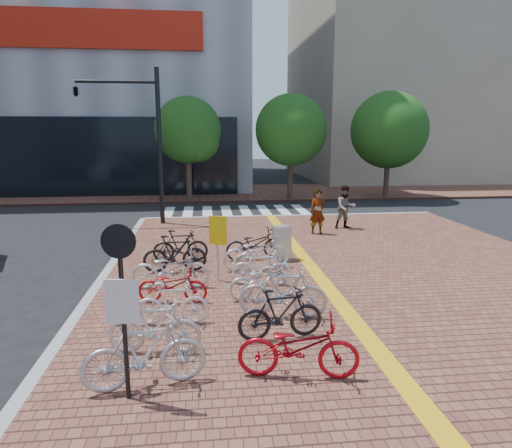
{
  "coord_description": "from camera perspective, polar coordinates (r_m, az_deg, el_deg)",
  "views": [
    {
      "loc": [
        -1.12,
        -9.38,
        4.13
      ],
      "look_at": [
        0.45,
        4.41,
        1.3
      ],
      "focal_mm": 32.0,
      "sensor_mm": 36.0,
      "label": 1
    }
  ],
  "objects": [
    {
      "name": "ground",
      "position": [
        10.31,
        0.31,
        -12.08
      ],
      "size": [
        120.0,
        120.0,
        0.0
      ],
      "primitive_type": "plane",
      "color": "black",
      "rests_on": "ground"
    },
    {
      "name": "kerb_north",
      "position": [
        22.14,
        4.35,
        0.94
      ],
      "size": [
        14.0,
        0.25,
        0.15
      ],
      "primitive_type": "cube",
      "color": "gray",
      "rests_on": "ground"
    },
    {
      "name": "far_sidewalk",
      "position": [
        30.67,
        -4.35,
        3.89
      ],
      "size": [
        70.0,
        8.0,
        0.15
      ],
      "primitive_type": "cube",
      "color": "brown",
      "rests_on": "ground"
    },
    {
      "name": "department_store",
      "position": [
        45.01,
        -27.97,
        22.89
      ],
      "size": [
        36.0,
        24.27,
        28.0
      ],
      "color": "gray",
      "rests_on": "ground"
    },
    {
      "name": "building_beige",
      "position": [
        45.84,
        19.07,
        17.01
      ],
      "size": [
        20.0,
        18.0,
        18.0
      ],
      "primitive_type": "cube",
      "color": "gray",
      "rests_on": "ground"
    },
    {
      "name": "crosswalk",
      "position": [
        23.79,
        -2.49,
        1.53
      ],
      "size": [
        7.5,
        4.0,
        0.01
      ],
      "color": "silver",
      "rests_on": "ground"
    },
    {
      "name": "street_trees",
      "position": [
        27.53,
        6.57,
        11.38
      ],
      "size": [
        16.2,
        4.6,
        6.35
      ],
      "color": "#38281E",
      "rests_on": "far_sidewalk"
    },
    {
      "name": "bike_0",
      "position": [
        7.59,
        -13.77,
        -15.42
      ],
      "size": [
        2.0,
        0.89,
        1.16
      ],
      "primitive_type": "imported",
      "rotation": [
        0.0,
        0.0,
        1.75
      ],
      "color": "#BCBCC1",
      "rests_on": "sidewalk"
    },
    {
      "name": "bike_1",
      "position": [
        8.64,
        -12.57,
        -12.42
      ],
      "size": [
        1.74,
        0.67,
        1.02
      ],
      "primitive_type": "imported",
      "rotation": [
        0.0,
        0.0,
        1.46
      ],
      "color": "silver",
      "rests_on": "sidewalk"
    },
    {
      "name": "bike_2",
      "position": [
        9.8,
        -10.48,
        -9.7
      ],
      "size": [
        1.55,
        0.45,
        0.93
      ],
      "primitive_type": "imported",
      "rotation": [
        0.0,
        0.0,
        1.56
      ],
      "color": "white",
      "rests_on": "sidewalk"
    },
    {
      "name": "bike_3",
      "position": [
        10.98,
        -10.39,
        -7.53
      ],
      "size": [
        1.69,
        0.77,
        0.86
      ],
      "primitive_type": "imported",
      "rotation": [
        0.0,
        0.0,
        1.44
      ],
      "color": "#B10C11",
      "rests_on": "sidewalk"
    },
    {
      "name": "bike_4",
      "position": [
        11.95,
        -10.63,
        -5.49
      ],
      "size": [
        2.01,
        0.76,
        1.05
      ],
      "primitive_type": "imported",
      "rotation": [
        0.0,
        0.0,
        1.53
      ],
      "color": "silver",
      "rests_on": "sidewalk"
    },
    {
      "name": "bike_5",
      "position": [
        13.27,
        -10.1,
        -3.67
      ],
      "size": [
        1.83,
        0.62,
        1.09
      ],
      "primitive_type": "imported",
      "rotation": [
        0.0,
        0.0,
        1.63
      ],
      "color": "black",
      "rests_on": "sidewalk"
    },
    {
      "name": "bike_6",
      "position": [
        14.27,
        -9.43,
        -2.71
      ],
      "size": [
        1.72,
        0.58,
        1.02
      ],
      "primitive_type": "imported",
      "rotation": [
        0.0,
        0.0,
        1.63
      ],
      "color": "black",
      "rests_on": "sidewalk"
    },
    {
      "name": "bike_7",
      "position": [
        7.72,
        5.31,
        -15.1
      ],
      "size": [
        2.08,
        1.04,
        1.04
      ],
      "primitive_type": "imported",
      "rotation": [
        0.0,
        0.0,
        1.39
      ],
      "color": "#AD0C16",
      "rests_on": "sidewalk"
    },
    {
      "name": "bike_8",
      "position": [
        9.0,
        3.09,
        -11.13
      ],
      "size": [
        1.75,
        0.7,
        1.02
      ],
      "primitive_type": "imported",
      "rotation": [
        0.0,
        0.0,
        1.7
      ],
      "color": "black",
      "rests_on": "sidewalk"
    },
    {
      "name": "bike_9",
      "position": [
        9.94,
        3.44,
        -8.5
      ],
      "size": [
        1.99,
        0.88,
        1.15
      ],
      "primitive_type": "imported",
      "rotation": [
        0.0,
        0.0,
        1.39
      ],
      "color": "#B2B1B6",
      "rests_on": "sidewalk"
    },
    {
      "name": "bike_10",
      "position": [
        11.06,
        1.03,
        -7.02
      ],
      "size": [
        1.84,
        0.93,
        0.92
      ],
      "primitive_type": "imported",
      "rotation": [
        0.0,
        0.0,
        1.76
      ],
      "color": "#B9B9BE",
      "rests_on": "sidewalk"
    },
    {
      "name": "bike_11",
      "position": [
        12.0,
        0.72,
        -5.45
      ],
      "size": [
        1.64,
        0.71,
        0.95
      ],
      "primitive_type": "imported",
      "rotation": [
        0.0,
        0.0,
        1.4
      ],
      "color": "white",
      "rests_on": "sidewalk"
    },
    {
      "name": "bike_12",
      "position": [
        13.32,
        0.05,
        -3.5
      ],
      "size": [
        2.09,
        1.05,
        1.05
      ],
      "primitive_type": "imported",
      "rotation": [
        0.0,
        0.0,
        1.76
      ],
      "color": "silver",
      "rests_on": "sidewalk"
    },
    {
      "name": "bike_13",
      "position": [
        14.42,
        -0.19,
        -2.48
      ],
      "size": [
        1.95,
        0.99,
        0.98
      ],
      "primitive_type": "imported",
      "rotation": [
        0.0,
        0.0,
        1.76
      ],
      "color": "black",
      "rests_on": "sidewalk"
    },
    {
      "name": "pedestrian_a",
      "position": [
        18.02,
        7.72,
        1.51
      ],
      "size": [
        0.67,
        0.47,
        1.76
      ],
      "primitive_type": "imported",
      "rotation": [
        0.0,
        0.0,
        0.08
      ],
      "color": "gray",
      "rests_on": "sidewalk"
    },
    {
      "name": "pedestrian_b",
      "position": [
        19.24,
        11.13,
        2.07
      ],
      "size": [
        0.92,
        0.74,
        1.78
      ],
      "primitive_type": "imported",
      "rotation": [
        0.0,
        0.0,
        0.08
      ],
      "color": "#4B4F5F",
      "rests_on": "sidewalk"
    },
    {
      "name": "utility_box",
      "position": [
        14.32,
        3.26,
        -2.37
      ],
      "size": [
        0.59,
        0.5,
        1.09
      ],
      "primitive_type": "cube",
      "rotation": [
        0.0,
        0.0,
        0.32
      ],
      "color": "#ACACB1",
      "rests_on": "sidewalk"
    },
    {
      "name": "yellow_sign",
      "position": [
        12.14,
        -4.83,
        -1.55
      ],
      "size": [
        0.47,
        0.19,
        1.79
      ],
      "color": "#B7B7BC",
      "rests_on": "sidewalk"
    },
    {
      "name": "notice_sign",
      "position": [
        6.91,
        -16.43,
        -8.12
      ],
      "size": [
        0.5,
        0.15,
        2.71
      ],
      "color": "black",
      "rests_on": "sidewalk"
    },
    {
      "name": "traffic_light_pole",
      "position": [
        20.36,
        -16.46,
        12.65
      ],
      "size": [
        3.53,
        1.36,
        6.58
      ],
      "color": "black",
      "rests_on": "sidewalk"
    }
  ]
}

